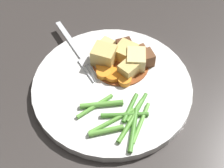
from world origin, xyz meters
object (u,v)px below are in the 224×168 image
at_px(carrot_slice_1, 114,75).
at_px(meat_chunk_1, 141,53).
at_px(potato_chunk_4, 106,47).
at_px(meat_chunk_0, 144,59).
at_px(dinner_plate, 112,87).
at_px(carrot_slice_3, 125,80).
at_px(carrot_slice_0, 104,73).
at_px(fork, 78,51).
at_px(potato_chunk_1, 126,52).
at_px(meat_chunk_2, 125,47).
at_px(potato_chunk_2, 136,60).
at_px(potato_chunk_3, 104,56).
at_px(potato_chunk_0, 128,70).
at_px(carrot_slice_2, 105,68).

height_order(carrot_slice_1, meat_chunk_1, meat_chunk_1).
bearing_deg(potato_chunk_4, meat_chunk_0, -110.49).
bearing_deg(dinner_plate, carrot_slice_3, -74.13).
relative_size(carrot_slice_0, fork, 0.17).
xyz_separation_m(meat_chunk_0, fork, (0.02, 0.12, -0.01)).
bearing_deg(potato_chunk_1, meat_chunk_2, 10.32).
height_order(dinner_plate, carrot_slice_0, carrot_slice_0).
xyz_separation_m(dinner_plate, potato_chunk_2, (0.05, -0.04, 0.02)).
height_order(carrot_slice_0, meat_chunk_0, meat_chunk_0).
relative_size(dinner_plate, potato_chunk_2, 7.25).
distance_m(potato_chunk_2, potato_chunk_3, 0.06).
bearing_deg(carrot_slice_3, potato_chunk_2, -22.95).
relative_size(carrot_slice_3, potato_chunk_3, 0.61).
distance_m(carrot_slice_0, meat_chunk_0, 0.08).
bearing_deg(meat_chunk_2, meat_chunk_0, -128.66).
height_order(potato_chunk_3, potato_chunk_4, potato_chunk_3).
distance_m(dinner_plate, carrot_slice_3, 0.03).
bearing_deg(potato_chunk_3, meat_chunk_0, -88.36).
distance_m(carrot_slice_3, fork, 0.11).
height_order(carrot_slice_0, potato_chunk_3, potato_chunk_3).
xyz_separation_m(potato_chunk_0, potato_chunk_3, (0.03, 0.05, 0.00)).
distance_m(dinner_plate, potato_chunk_0, 0.04).
bearing_deg(dinner_plate, carrot_slice_2, 27.18).
bearing_deg(carrot_slice_0, potato_chunk_4, 1.75).
bearing_deg(dinner_plate, potato_chunk_1, -16.20).
height_order(carrot_slice_3, meat_chunk_2, meat_chunk_2).
distance_m(carrot_slice_1, potato_chunk_4, 0.07).
height_order(potato_chunk_4, meat_chunk_2, same).
height_order(carrot_slice_1, meat_chunk_0, meat_chunk_0).
height_order(potato_chunk_0, potato_chunk_4, potato_chunk_0).
xyz_separation_m(carrot_slice_1, meat_chunk_2, (0.07, -0.01, 0.01)).
xyz_separation_m(dinner_plate, potato_chunk_4, (0.08, 0.02, 0.02)).
bearing_deg(meat_chunk_2, meat_chunk_1, -109.97).
bearing_deg(dinner_plate, fork, 45.27).
distance_m(carrot_slice_1, carrot_slice_2, 0.03).
relative_size(carrot_slice_0, potato_chunk_4, 1.00).
bearing_deg(carrot_slice_3, carrot_slice_2, 55.28).
bearing_deg(carrot_slice_2, meat_chunk_2, -34.09).
relative_size(meat_chunk_1, fork, 0.15).
relative_size(carrot_slice_1, potato_chunk_4, 1.12).
xyz_separation_m(carrot_slice_0, fork, (0.05, 0.05, -0.00)).
relative_size(potato_chunk_1, meat_chunk_2, 1.35).
relative_size(carrot_slice_2, meat_chunk_1, 1.35).
xyz_separation_m(dinner_plate, potato_chunk_1, (0.07, -0.02, 0.02)).
distance_m(carrot_slice_1, potato_chunk_1, 0.05).
xyz_separation_m(potato_chunk_4, meat_chunk_0, (-0.03, -0.07, 0.00)).
bearing_deg(dinner_plate, carrot_slice_0, 43.01).
distance_m(carrot_slice_0, carrot_slice_3, 0.04).
height_order(potato_chunk_0, fork, potato_chunk_0).
distance_m(carrot_slice_3, meat_chunk_0, 0.06).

